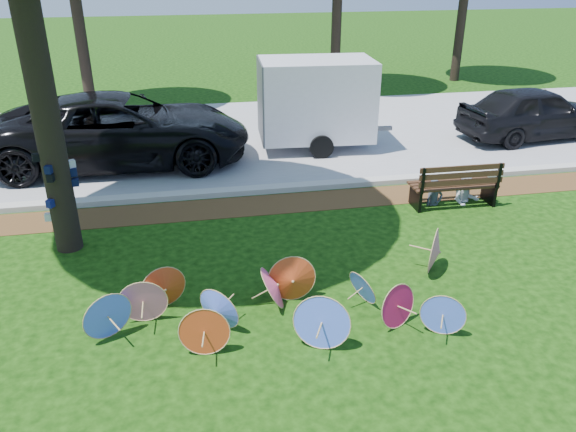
# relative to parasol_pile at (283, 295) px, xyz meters

# --- Properties ---
(ground) EXTENTS (90.00, 90.00, 0.00)m
(ground) POSITION_rel_parasol_pile_xyz_m (-0.16, -0.59, -0.34)
(ground) COLOR black
(ground) RESTS_ON ground
(mulch_strip) EXTENTS (90.00, 1.00, 0.01)m
(mulch_strip) POSITION_rel_parasol_pile_xyz_m (-0.16, 3.91, -0.34)
(mulch_strip) COLOR #472D16
(mulch_strip) RESTS_ON ground
(curb) EXTENTS (90.00, 0.30, 0.12)m
(curb) POSITION_rel_parasol_pile_xyz_m (-0.16, 4.61, -0.28)
(curb) COLOR #B7B5AD
(curb) RESTS_ON ground
(street) EXTENTS (90.00, 8.00, 0.01)m
(street) POSITION_rel_parasol_pile_xyz_m (-0.16, 8.76, -0.34)
(street) COLOR gray
(street) RESTS_ON ground
(parasol_pile) EXTENTS (5.65, 2.09, 0.78)m
(parasol_pile) POSITION_rel_parasol_pile_xyz_m (0.00, 0.00, 0.00)
(parasol_pile) COLOR #506FFF
(parasol_pile) RESTS_ON ground
(black_van) EXTENTS (6.19, 2.99, 1.70)m
(black_van) POSITION_rel_parasol_pile_xyz_m (-2.67, 7.09, 0.51)
(black_van) COLOR black
(black_van) RESTS_ON ground
(dark_pickup) EXTENTS (4.42, 2.12, 1.46)m
(dark_pickup) POSITION_rel_parasol_pile_xyz_m (8.38, 7.11, 0.39)
(dark_pickup) COLOR black
(dark_pickup) RESTS_ON ground
(cargo_trailer) EXTENTS (2.97, 1.99, 2.60)m
(cargo_trailer) POSITION_rel_parasol_pile_xyz_m (2.24, 7.46, 0.96)
(cargo_trailer) COLOR silver
(cargo_trailer) RESTS_ON ground
(park_bench) EXTENTS (1.81, 0.71, 0.94)m
(park_bench) POSITION_rel_parasol_pile_xyz_m (4.12, 3.25, 0.13)
(park_bench) COLOR black
(park_bench) RESTS_ON ground
(person_left) EXTENTS (0.41, 0.29, 1.05)m
(person_left) POSITION_rel_parasol_pile_xyz_m (3.77, 3.30, 0.18)
(person_left) COLOR #3A4250
(person_left) RESTS_ON ground
(person_right) EXTENTS (0.63, 0.53, 1.18)m
(person_right) POSITION_rel_parasol_pile_xyz_m (4.47, 3.30, 0.25)
(person_right) COLOR silver
(person_right) RESTS_ON ground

